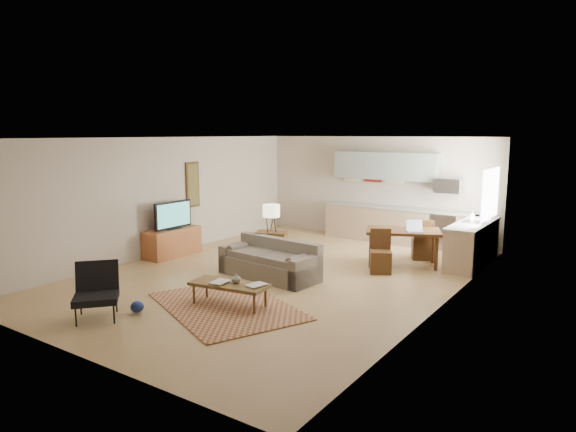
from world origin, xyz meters
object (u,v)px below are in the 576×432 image
Objects in this scene: coffee_table at (229,294)px; console_table at (271,249)px; dining_table at (403,248)px; armchair at (96,292)px; sofa at (269,259)px; tv_credenza at (172,242)px.

console_table is at bearing 101.91° from coffee_table.
console_table is at bearing -168.12° from dining_table.
console_table is 2.79m from dining_table.
armchair reaches higher than console_table.
sofa is 1.79m from coffee_table.
sofa is 1.38× the size of dining_table.
console_table is (-0.46, 0.71, 0.01)m from sofa.
console_table is at bearing 128.90° from sofa.
armchair is 0.55× the size of dining_table.
tv_credenza is at bearing 141.46° from coffee_table.
dining_table is at bearing 58.62° from sofa.
coffee_table is at bearing 2.35° from armchair.
coffee_table is 2.04m from armchair.
tv_credenza is at bearing 72.08° from armchair.
sofa is 1.62× the size of coffee_table.
tv_credenza is at bearing -177.87° from sofa.
dining_table reaches higher than sofa.
dining_table is at bearing 16.48° from armchair.
coffee_table is 4.29m from dining_table.
coffee_table is 0.85× the size of dining_table.
tv_credenza is 2.49m from console_table.
sofa is 2.83× the size of console_table.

